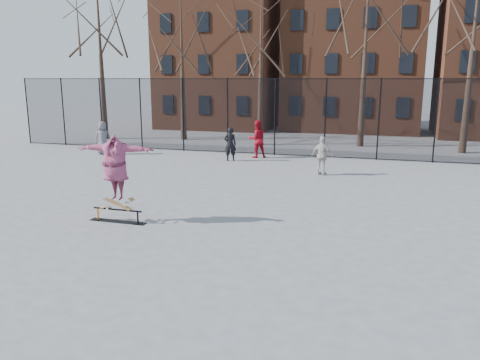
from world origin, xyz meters
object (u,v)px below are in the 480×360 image
(bystander_grey, at_px, (103,138))
(bystander_black, at_px, (230,144))
(skateboard, at_px, (118,207))
(skater, at_px, (116,174))
(bystander_red, at_px, (257,139))
(bystander_white, at_px, (322,156))
(skate_rail, at_px, (118,217))

(bystander_grey, distance_m, bystander_black, 7.10)
(skateboard, relative_size, bystander_black, 0.56)
(skater, xyz_separation_m, bystander_red, (0.89, 11.81, -0.44))
(bystander_black, distance_m, bystander_white, 5.23)
(skater, xyz_separation_m, bystander_black, (-0.10, 10.48, -0.57))
(skate_rail, relative_size, skateboard, 1.85)
(bystander_black, distance_m, bystander_red, 1.67)
(skateboard, distance_m, bystander_red, 11.86)
(skateboard, distance_m, bystander_black, 10.49)
(skate_rail, bearing_deg, bystander_black, 90.49)
(skate_rail, bearing_deg, skater, 0.00)
(bystander_grey, relative_size, bystander_white, 1.08)
(skater, distance_m, bystander_black, 10.50)
(bystander_grey, bearing_deg, skateboard, 103.61)
(bystander_white, bearing_deg, bystander_red, -27.62)
(bystander_black, relative_size, bystander_red, 0.86)
(bystander_grey, height_order, bystander_black, bystander_grey)
(skater, relative_size, bystander_black, 1.35)
(bystander_grey, bearing_deg, skate_rail, 103.55)
(skate_rail, height_order, bystander_red, bystander_red)
(skater, bearing_deg, skateboard, -97.53)
(bystander_black, bearing_deg, skateboard, 70.88)
(bystander_white, bearing_deg, bystander_black, -9.22)
(bystander_black, bearing_deg, bystander_white, 135.74)
(skater, height_order, bystander_grey, skater)
(skate_rail, xyz_separation_m, bystander_red, (0.91, 11.81, 0.81))
(skater, distance_m, bystander_red, 11.85)
(skate_rail, distance_m, bystander_black, 10.50)
(skater, height_order, bystander_white, skater)
(bystander_red, bearing_deg, bystander_grey, -25.07)
(bystander_red, bearing_deg, skate_rail, 50.77)
(skateboard, height_order, bystander_grey, bystander_grey)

